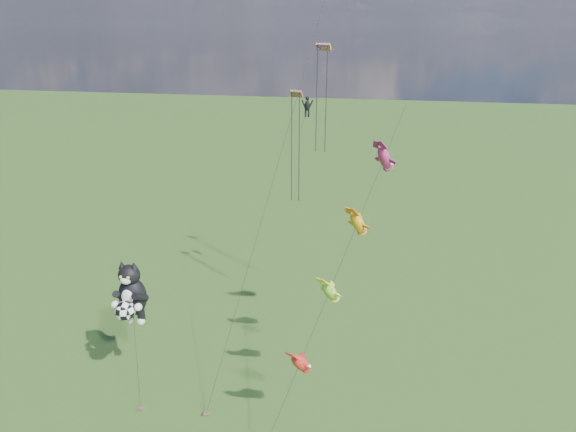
# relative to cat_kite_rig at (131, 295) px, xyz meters

# --- Properties ---
(ground) EXTENTS (300.00, 300.00, 0.00)m
(ground) POSITION_rel_cat_kite_rig_xyz_m (-3.84, -0.38, -7.57)
(ground) COLOR #18390E
(cat_kite_rig) EXTENTS (2.49, 4.05, 10.04)m
(cat_kite_rig) POSITION_rel_cat_kite_rig_xyz_m (0.00, 0.00, 0.00)
(cat_kite_rig) COLOR brown
(cat_kite_rig) RESTS_ON ground
(fish_windsock_rig) EXTENTS (7.80, 14.04, 19.75)m
(fish_windsock_rig) POSITION_rel_cat_kite_rig_xyz_m (14.27, 1.32, 3.48)
(fish_windsock_rig) COLOR brown
(fish_windsock_rig) RESTS_ON ground
(parafoil_rig) EXTENTS (6.38, 16.80, 26.44)m
(parafoil_rig) POSITION_rel_cat_kite_rig_xyz_m (10.18, 11.88, 10.89)
(parafoil_rig) COLOR brown
(parafoil_rig) RESTS_ON ground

